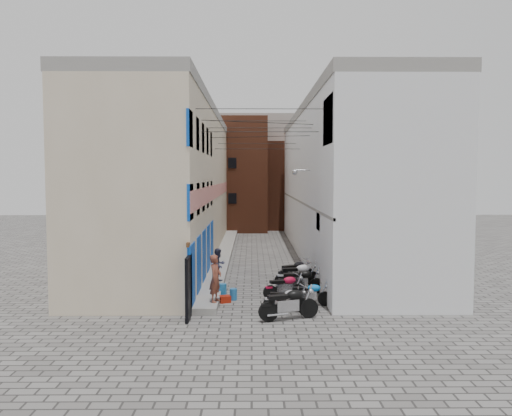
{
  "coord_description": "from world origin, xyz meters",
  "views": [
    {
      "loc": [
        -0.35,
        -17.31,
        4.95
      ],
      "look_at": [
        -0.1,
        12.45,
        3.0
      ],
      "focal_mm": 35.0,
      "sensor_mm": 36.0,
      "label": 1
    }
  ],
  "objects_px": {
    "motorcycle_g": "(295,270)",
    "motorcycle_a": "(289,302)",
    "person_b": "(219,265)",
    "water_jug_near": "(233,294)",
    "motorcycle_e": "(300,279)",
    "motorcycle_f": "(298,274)",
    "red_crate": "(225,299)",
    "water_jug_far": "(222,290)",
    "motorcycle_d": "(285,285)",
    "person_a": "(215,278)",
    "motorcycle_b": "(286,298)",
    "motorcycle_c": "(309,293)"
  },
  "relations": [
    {
      "from": "motorcycle_e",
      "to": "water_jug_near",
      "type": "distance_m",
      "value": 3.0
    },
    {
      "from": "motorcycle_c",
      "to": "motorcycle_f",
      "type": "xyz_separation_m",
      "value": [
        -0.13,
        3.14,
        0.11
      ]
    },
    {
      "from": "person_b",
      "to": "motorcycle_a",
      "type": "bearing_deg",
      "value": -113.9
    },
    {
      "from": "person_b",
      "to": "red_crate",
      "type": "relative_size",
      "value": 3.52
    },
    {
      "from": "person_a",
      "to": "person_b",
      "type": "distance_m",
      "value": 3.53
    },
    {
      "from": "motorcycle_e",
      "to": "motorcycle_f",
      "type": "xyz_separation_m",
      "value": [
        0.02,
        1.11,
        0.03
      ]
    },
    {
      "from": "motorcycle_g",
      "to": "person_b",
      "type": "relative_size",
      "value": 1.34
    },
    {
      "from": "motorcycle_d",
      "to": "water_jug_near",
      "type": "bearing_deg",
      "value": -101.55
    },
    {
      "from": "red_crate",
      "to": "water_jug_near",
      "type": "bearing_deg",
      "value": 51.92
    },
    {
      "from": "motorcycle_c",
      "to": "motorcycle_d",
      "type": "xyz_separation_m",
      "value": [
        -0.84,
        1.14,
        0.03
      ]
    },
    {
      "from": "motorcycle_c",
      "to": "water_jug_far",
      "type": "height_order",
      "value": "motorcycle_c"
    },
    {
      "from": "motorcycle_f",
      "to": "red_crate",
      "type": "distance_m",
      "value": 4.09
    },
    {
      "from": "red_crate",
      "to": "motorcycle_d",
      "type": "bearing_deg",
      "value": 14.82
    },
    {
      "from": "motorcycle_f",
      "to": "water_jug_near",
      "type": "xyz_separation_m",
      "value": [
        -2.78,
        -2.22,
        -0.39
      ]
    },
    {
      "from": "motorcycle_f",
      "to": "water_jug_near",
      "type": "bearing_deg",
      "value": -63.25
    },
    {
      "from": "motorcycle_a",
      "to": "water_jug_near",
      "type": "bearing_deg",
      "value": -161.23
    },
    {
      "from": "water_jug_near",
      "to": "red_crate",
      "type": "relative_size",
      "value": 1.08
    },
    {
      "from": "person_b",
      "to": "motorcycle_e",
      "type": "bearing_deg",
      "value": -70.92
    },
    {
      "from": "motorcycle_f",
      "to": "person_a",
      "type": "height_order",
      "value": "person_a"
    },
    {
      "from": "motorcycle_d",
      "to": "water_jug_near",
      "type": "relative_size",
      "value": 4.05
    },
    {
      "from": "motorcycle_c",
      "to": "person_a",
      "type": "bearing_deg",
      "value": -81.48
    },
    {
      "from": "motorcycle_e",
      "to": "water_jug_far",
      "type": "relative_size",
      "value": 3.9
    },
    {
      "from": "motorcycle_a",
      "to": "motorcycle_c",
      "type": "bearing_deg",
      "value": 136.43
    },
    {
      "from": "motorcycle_e",
      "to": "red_crate",
      "type": "height_order",
      "value": "motorcycle_e"
    },
    {
      "from": "water_jug_far",
      "to": "motorcycle_e",
      "type": "bearing_deg",
      "value": 9.49
    },
    {
      "from": "person_b",
      "to": "water_jug_near",
      "type": "height_order",
      "value": "person_b"
    },
    {
      "from": "motorcycle_b",
      "to": "water_jug_far",
      "type": "xyz_separation_m",
      "value": [
        -2.45,
        2.32,
        -0.23
      ]
    },
    {
      "from": "red_crate",
      "to": "motorcycle_c",
      "type": "bearing_deg",
      "value": -9.01
    },
    {
      "from": "motorcycle_d",
      "to": "person_a",
      "type": "distance_m",
      "value": 3.13
    },
    {
      "from": "motorcycle_b",
      "to": "motorcycle_f",
      "type": "height_order",
      "value": "motorcycle_f"
    },
    {
      "from": "red_crate",
      "to": "motorcycle_b",
      "type": "bearing_deg",
      "value": -30.37
    },
    {
      "from": "person_b",
      "to": "water_jug_near",
      "type": "distance_m",
      "value": 2.51
    },
    {
      "from": "motorcycle_d",
      "to": "motorcycle_e",
      "type": "relative_size",
      "value": 0.9
    },
    {
      "from": "motorcycle_d",
      "to": "motorcycle_f",
      "type": "bearing_deg",
      "value": 142.57
    },
    {
      "from": "motorcycle_a",
      "to": "motorcycle_d",
      "type": "height_order",
      "value": "motorcycle_a"
    },
    {
      "from": "motorcycle_f",
      "to": "person_a",
      "type": "xyz_separation_m",
      "value": [
        -3.4,
        -3.47,
        0.52
      ]
    },
    {
      "from": "motorcycle_e",
      "to": "motorcycle_g",
      "type": "bearing_deg",
      "value": -177.62
    },
    {
      "from": "motorcycle_e",
      "to": "person_b",
      "type": "distance_m",
      "value": 3.71
    },
    {
      "from": "motorcycle_a",
      "to": "motorcycle_e",
      "type": "relative_size",
      "value": 1.06
    },
    {
      "from": "person_b",
      "to": "red_crate",
      "type": "xyz_separation_m",
      "value": [
        0.42,
        -2.68,
        -0.86
      ]
    },
    {
      "from": "water_jug_near",
      "to": "motorcycle_f",
      "type": "bearing_deg",
      "value": 38.54
    },
    {
      "from": "motorcycle_g",
      "to": "red_crate",
      "type": "height_order",
      "value": "motorcycle_g"
    },
    {
      "from": "red_crate",
      "to": "person_a",
      "type": "bearing_deg",
      "value": -109.42
    },
    {
      "from": "person_a",
      "to": "motorcycle_d",
      "type": "bearing_deg",
      "value": -43.33
    },
    {
      "from": "motorcycle_g",
      "to": "water_jug_near",
      "type": "xyz_separation_m",
      "value": [
        -2.75,
        -3.28,
        -0.35
      ]
    },
    {
      "from": "motorcycle_g",
      "to": "motorcycle_a",
      "type": "bearing_deg",
      "value": -37.15
    },
    {
      "from": "person_b",
      "to": "water_jug_near",
      "type": "xyz_separation_m",
      "value": [
        0.74,
        -2.27,
        -0.76
      ]
    },
    {
      "from": "motorcycle_e",
      "to": "person_a",
      "type": "relative_size",
      "value": 1.16
    },
    {
      "from": "motorcycle_c",
      "to": "motorcycle_e",
      "type": "height_order",
      "value": "motorcycle_e"
    },
    {
      "from": "motorcycle_e",
      "to": "motorcycle_a",
      "type": "bearing_deg",
      "value": -9.15
    }
  ]
}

